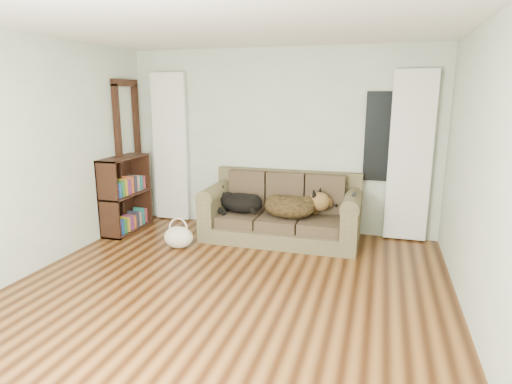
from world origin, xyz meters
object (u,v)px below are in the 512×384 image
(sofa, at_px, (281,208))
(dog_black_lab, at_px, (238,203))
(tote_bag, at_px, (179,236))
(dog_shepherd, at_px, (293,207))
(bookshelf, at_px, (126,197))

(sofa, relative_size, dog_black_lab, 3.25)
(sofa, distance_m, tote_bag, 1.42)
(dog_black_lab, bearing_deg, dog_shepherd, 15.41)
(dog_shepherd, bearing_deg, bookshelf, 10.15)
(dog_black_lab, distance_m, bookshelf, 1.66)
(sofa, xyz_separation_m, tote_bag, (-1.20, -0.71, -0.29))
(tote_bag, bearing_deg, dog_shepherd, 25.12)
(dog_black_lab, xyz_separation_m, tote_bag, (-0.59, -0.70, -0.32))
(dog_shepherd, height_order, bookshelf, bookshelf)
(sofa, height_order, tote_bag, sofa)
(dog_shepherd, relative_size, tote_bag, 1.87)
(dog_shepherd, xyz_separation_m, tote_bag, (-1.38, -0.65, -0.33))
(dog_black_lab, height_order, bookshelf, bookshelf)
(sofa, bearing_deg, bookshelf, -173.54)
(sofa, bearing_deg, dog_shepherd, -19.44)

